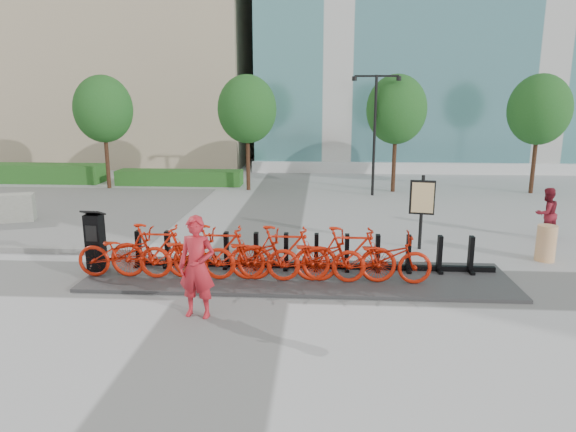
# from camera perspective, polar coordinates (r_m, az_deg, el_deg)

# --- Properties ---
(ground) EXTENTS (120.00, 120.00, 0.00)m
(ground) POSITION_cam_1_polar(r_m,az_deg,el_deg) (11.72, -5.41, -7.29)
(ground) COLOR #ADADAD
(gravel_patch) EXTENTS (14.00, 14.00, 0.00)m
(gravel_patch) POSITION_cam_1_polar(r_m,az_deg,el_deg) (21.79, -29.15, 0.57)
(gravel_patch) COLOR slate
(gravel_patch) RESTS_ON ground
(hedge_a) EXTENTS (10.00, 1.40, 0.90)m
(hedge_a) POSITION_cam_1_polar(r_m,az_deg,el_deg) (29.26, -29.05, 4.22)
(hedge_a) COLOR #2A5524
(hedge_a) RESTS_ON ground
(hedge_b) EXTENTS (6.00, 1.20, 0.70)m
(hedge_b) POSITION_cam_1_polar(r_m,az_deg,el_deg) (25.28, -11.93, 4.21)
(hedge_b) COLOR #2A5524
(hedge_b) RESTS_ON ground
(tree_0) EXTENTS (2.60, 2.60, 5.10)m
(tree_0) POSITION_cam_1_polar(r_m,az_deg,el_deg) (24.88, -19.84, 11.10)
(tree_0) COLOR brown
(tree_0) RESTS_ON ground
(tree_1) EXTENTS (2.60, 2.60, 5.10)m
(tree_1) POSITION_cam_1_polar(r_m,az_deg,el_deg) (23.10, -4.56, 11.73)
(tree_1) COLOR brown
(tree_1) RESTS_ON ground
(tree_2) EXTENTS (2.60, 2.60, 5.10)m
(tree_2) POSITION_cam_1_polar(r_m,az_deg,el_deg) (23.08, 11.96, 11.50)
(tree_2) COLOR brown
(tree_2) RESTS_ON ground
(tree_3) EXTENTS (2.60, 2.60, 5.10)m
(tree_3) POSITION_cam_1_polar(r_m,az_deg,el_deg) (24.64, 26.14, 10.55)
(tree_3) COLOR brown
(tree_3) RESTS_ON ground
(streetlamp) EXTENTS (2.00, 0.20, 5.00)m
(streetlamp) POSITION_cam_1_polar(r_m,az_deg,el_deg) (21.99, 9.64, 10.35)
(streetlamp) COLOR black
(streetlamp) RESTS_ON ground
(dock_pad) EXTENTS (9.60, 2.40, 0.08)m
(dock_pad) POSITION_cam_1_polar(r_m,az_deg,el_deg) (11.86, 1.07, -6.79)
(dock_pad) COLOR #343435
(dock_pad) RESTS_ON ground
(dock_rail_posts) EXTENTS (8.02, 0.50, 0.85)m
(dock_rail_posts) POSITION_cam_1_polar(r_m,az_deg,el_deg) (12.16, 1.47, -3.98)
(dock_rail_posts) COLOR black
(dock_rail_posts) RESTS_ON dock_pad
(bike_0) EXTENTS (2.15, 0.75, 1.13)m
(bike_0) POSITION_cam_1_polar(r_m,az_deg,el_deg) (12.16, -17.74, -3.93)
(bike_0) COLOR #B01806
(bike_0) RESTS_ON dock_pad
(bike_1) EXTENTS (2.08, 0.59, 1.25)m
(bike_1) POSITION_cam_1_polar(r_m,az_deg,el_deg) (11.90, -14.52, -3.78)
(bike_1) COLOR #B01806
(bike_1) RESTS_ON dock_pad
(bike_2) EXTENTS (2.15, 0.75, 1.13)m
(bike_2) POSITION_cam_1_polar(r_m,az_deg,el_deg) (11.71, -11.15, -4.18)
(bike_2) COLOR #B01806
(bike_2) RESTS_ON dock_pad
(bike_3) EXTENTS (2.08, 0.59, 1.25)m
(bike_3) POSITION_cam_1_polar(r_m,az_deg,el_deg) (11.53, -7.69, -4.00)
(bike_3) COLOR #B01806
(bike_3) RESTS_ON dock_pad
(bike_4) EXTENTS (2.15, 0.75, 1.13)m
(bike_4) POSITION_cam_1_polar(r_m,az_deg,el_deg) (11.43, -4.13, -4.39)
(bike_4) COLOR #B01806
(bike_4) RESTS_ON dock_pad
(bike_5) EXTENTS (2.08, 0.59, 1.25)m
(bike_5) POSITION_cam_1_polar(r_m,az_deg,el_deg) (11.34, -0.52, -4.18)
(bike_5) COLOR #B01806
(bike_5) RESTS_ON dock_pad
(bike_6) EXTENTS (2.15, 0.75, 1.13)m
(bike_6) POSITION_cam_1_polar(r_m,az_deg,el_deg) (11.33, 3.13, -4.54)
(bike_6) COLOR #B01806
(bike_6) RESTS_ON dock_pad
(bike_7) EXTENTS (2.08, 0.59, 1.25)m
(bike_7) POSITION_cam_1_polar(r_m,az_deg,el_deg) (11.32, 6.79, -4.29)
(bike_7) COLOR #B01806
(bike_7) RESTS_ON dock_pad
(bike_8) EXTENTS (2.15, 0.75, 1.13)m
(bike_8) POSITION_cam_1_polar(r_m,az_deg,el_deg) (11.40, 10.40, -4.62)
(bike_8) COLOR #B01806
(bike_8) RESTS_ON dock_pad
(kiosk) EXTENTS (0.48, 0.41, 1.47)m
(kiosk) POSITION_cam_1_polar(r_m,az_deg,el_deg) (12.82, -20.63, -2.64)
(kiosk) COLOR black
(kiosk) RESTS_ON dock_pad
(worker_red) EXTENTS (0.77, 0.57, 1.95)m
(worker_red) POSITION_cam_1_polar(r_m,az_deg,el_deg) (9.75, -10.09, -5.60)
(worker_red) COLOR red
(worker_red) RESTS_ON ground
(pedestrian) EXTENTS (0.91, 0.81, 1.53)m
(pedestrian) POSITION_cam_1_polar(r_m,az_deg,el_deg) (16.78, 26.78, 0.25)
(pedestrian) COLOR maroon
(pedestrian) RESTS_ON ground
(construction_barrel) EXTENTS (0.49, 0.49, 0.92)m
(construction_barrel) POSITION_cam_1_polar(r_m,az_deg,el_deg) (14.57, 26.74, -2.72)
(construction_barrel) COLOR orange
(construction_barrel) RESTS_ON ground
(map_sign) EXTENTS (0.68, 0.22, 2.05)m
(map_sign) POSITION_cam_1_polar(r_m,az_deg,el_deg) (14.31, 14.68, 1.67)
(map_sign) COLOR black
(map_sign) RESTS_ON ground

